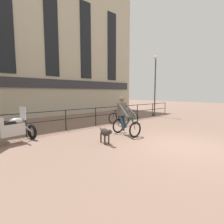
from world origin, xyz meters
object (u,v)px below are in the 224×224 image
(parked_motorcycle, at_px, (11,129))
(parked_bicycle_near_lamp, at_px, (118,119))
(cyclist_with_bike, at_px, (124,118))
(street_lamp, at_px, (155,83))
(dog, at_px, (105,133))
(parked_bicycle_mid_left, at_px, (128,117))

(parked_motorcycle, relative_size, parked_bicycle_near_lamp, 1.53)
(cyclist_with_bike, height_order, street_lamp, street_lamp)
(cyclist_with_bike, distance_m, dog, 1.69)
(cyclist_with_bike, bearing_deg, dog, -156.88)
(parked_bicycle_mid_left, bearing_deg, dog, 26.32)
(parked_motorcycle, distance_m, parked_bicycle_near_lamp, 5.68)
(parked_bicycle_near_lamp, distance_m, street_lamp, 5.51)
(parked_bicycle_near_lamp, bearing_deg, parked_bicycle_mid_left, -175.47)
(parked_motorcycle, distance_m, parked_bicycle_mid_left, 6.54)
(parked_motorcycle, xyz_separation_m, parked_bicycle_mid_left, (6.54, 0.08, -0.20))
(parked_motorcycle, height_order, parked_bicycle_near_lamp, parked_motorcycle)
(street_lamp, bearing_deg, parked_bicycle_near_lamp, -170.71)
(parked_bicycle_near_lamp, xyz_separation_m, parked_bicycle_mid_left, (0.86, 0.00, 0.00))
(dog, xyz_separation_m, parked_bicycle_mid_left, (3.96, 2.44, -0.06))
(parked_bicycle_mid_left, bearing_deg, parked_bicycle_near_lamp, -5.28)
(cyclist_with_bike, bearing_deg, parked_bicycle_near_lamp, 55.92)
(parked_bicycle_mid_left, bearing_deg, parked_motorcycle, -4.62)
(parked_bicycle_near_lamp, relative_size, street_lamp, 0.24)
(dog, distance_m, parked_motorcycle, 3.50)
(dog, bearing_deg, street_lamp, 34.53)
(cyclist_with_bike, bearing_deg, parked_motorcycle, 160.75)
(cyclist_with_bike, relative_size, street_lamp, 0.35)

